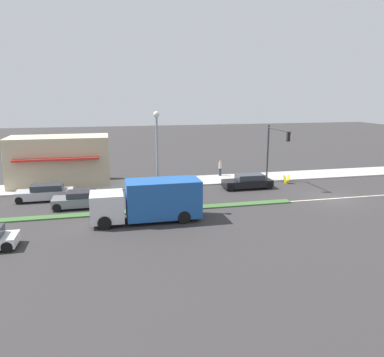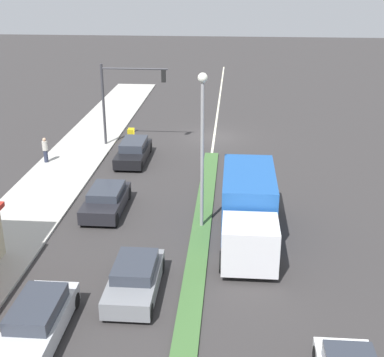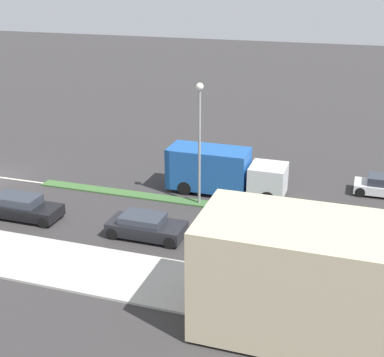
{
  "view_description": "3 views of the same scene",
  "coord_description": "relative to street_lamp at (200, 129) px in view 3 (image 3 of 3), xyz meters",
  "views": [
    {
      "loc": [
        -27.15,
        18.48,
        8.63
      ],
      "look_at": [
        1.12,
        11.96,
        2.11
      ],
      "focal_mm": 35.0,
      "sensor_mm": 36.0,
      "label": 1
    },
    {
      "loc": [
        -1.38,
        38.03,
        11.72
      ],
      "look_at": [
        0.67,
        12.29,
        1.49
      ],
      "focal_mm": 50.0,
      "sensor_mm": 36.0,
      "label": 2
    },
    {
      "loc": [
        28.58,
        23.76,
        13.43
      ],
      "look_at": [
        -0.02,
        14.39,
        1.61
      ],
      "focal_mm": 50.0,
      "sensor_mm": 36.0,
      "label": 3
    }
  ],
  "objects": [
    {
      "name": "ground_plane",
      "position": [
        0.0,
        3.14,
        -4.78
      ],
      "size": [
        160.0,
        160.0,
        0.0
      ],
      "primitive_type": "plane",
      "color": "#333030"
    },
    {
      "name": "sidewalk_right",
      "position": [
        9.0,
        3.64,
        -4.72
      ],
      "size": [
        4.0,
        73.0,
        0.12
      ],
      "primitive_type": "cube",
      "color": "#B2AFA8",
      "rests_on": "ground"
    },
    {
      "name": "building_corner_store",
      "position": [
        10.51,
        8.07,
        -2.34
      ],
      "size": [
        5.06,
        9.31,
        4.62
      ],
      "color": "#C6B793",
      "rests_on": "sidewalk_right"
    },
    {
      "name": "street_lamp",
      "position": [
        0.0,
        0.0,
        0.0
      ],
      "size": [
        0.44,
        0.44,
        7.37
      ],
      "color": "gray",
      "rests_on": "median_strip"
    },
    {
      "name": "delivery_truck",
      "position": [
        -2.2,
        0.83,
        -3.31
      ],
      "size": [
        2.44,
        7.5,
        2.87
      ],
      "color": "silver",
      "rests_on": "ground"
    },
    {
      "name": "sedan_silver",
      "position": [
        5.0,
        8.77,
        -4.13
      ],
      "size": [
        1.73,
        4.52,
        1.34
      ],
      "color": "#B7BABF",
      "rests_on": "ground"
    },
    {
      "name": "suv_grey",
      "position": [
        2.2,
        5.83,
        -4.14
      ],
      "size": [
        1.82,
        4.04,
        1.31
      ],
      "color": "slate",
      "rests_on": "ground"
    },
    {
      "name": "sedan_dark",
      "position": [
        5.0,
        -1.42,
        -4.16
      ],
      "size": [
        1.85,
        4.13,
        1.26
      ],
      "color": "black",
      "rests_on": "ground"
    },
    {
      "name": "suv_black",
      "position": [
        5.0,
        -9.19,
        -4.13
      ],
      "size": [
        1.77,
        4.59,
        1.34
      ],
      "color": "black",
      "rests_on": "ground"
    }
  ]
}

